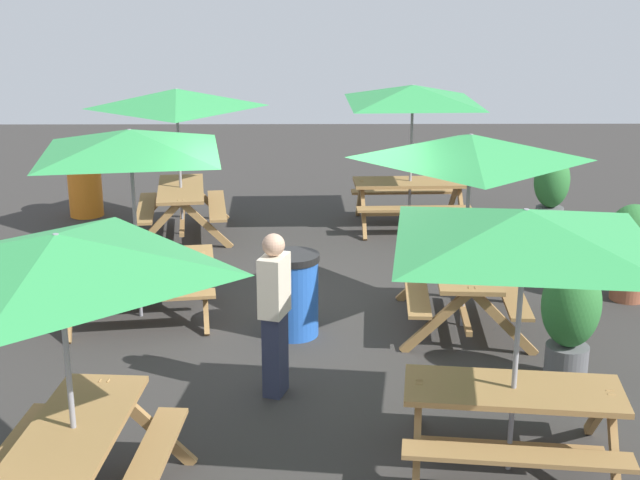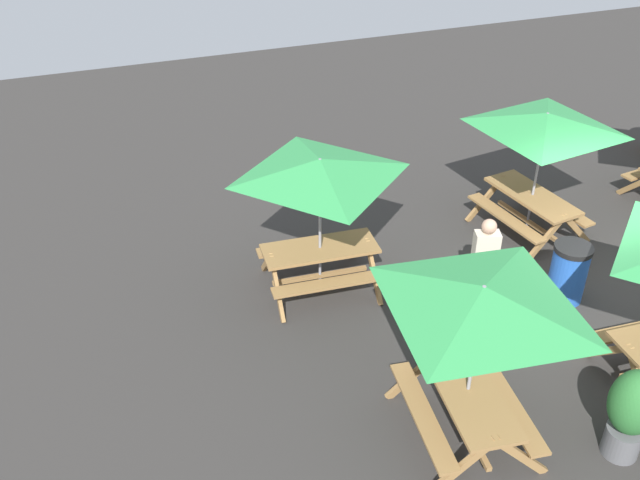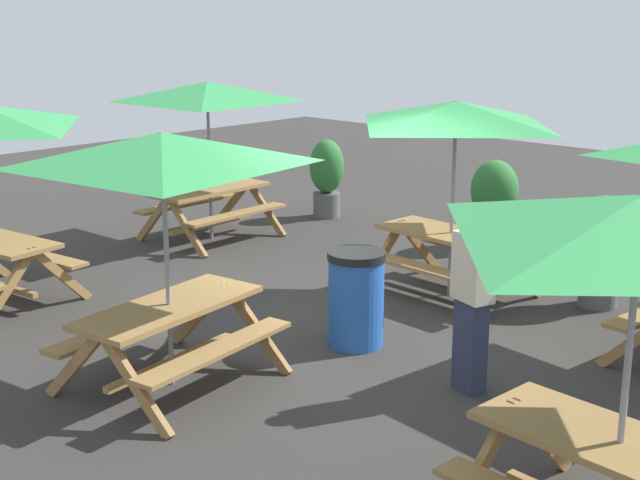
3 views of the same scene
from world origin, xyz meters
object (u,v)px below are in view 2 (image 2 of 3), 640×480
at_px(picnic_table_0, 481,309).
at_px(picnic_table_2, 320,178).
at_px(trash_bin_blue, 568,273).
at_px(potted_plant_0, 632,410).
at_px(picnic_table_4, 545,130).
at_px(person_standing, 483,265).

bearing_deg(picnic_table_0, picnic_table_2, -162.62).
height_order(trash_bin_blue, potted_plant_0, potted_plant_0).
bearing_deg(potted_plant_0, picnic_table_4, -111.00).
height_order(picnic_table_2, picnic_table_4, same).
height_order(picnic_table_4, trash_bin_blue, picnic_table_4).
distance_m(picnic_table_4, person_standing, 2.89).
bearing_deg(potted_plant_0, picnic_table_0, -29.38).
bearing_deg(potted_plant_0, picnic_table_2, -62.66).
height_order(picnic_table_4, person_standing, picnic_table_4).
distance_m(trash_bin_blue, potted_plant_0, 3.08).
xyz_separation_m(picnic_table_2, picnic_table_4, (-4.08, -0.29, 0.00)).
distance_m(picnic_table_0, potted_plant_0, 2.28).
distance_m(picnic_table_2, trash_bin_blue, 4.13).
distance_m(picnic_table_0, trash_bin_blue, 3.75).
bearing_deg(trash_bin_blue, person_standing, -5.98).
relative_size(picnic_table_4, potted_plant_0, 2.16).
bearing_deg(person_standing, picnic_table_4, -121.96).
height_order(picnic_table_4, potted_plant_0, picnic_table_4).
xyz_separation_m(picnic_table_4, potted_plant_0, (1.80, 4.70, -1.27)).
bearing_deg(person_standing, picnic_table_0, 73.14).
bearing_deg(picnic_table_2, person_standing, 148.90).
bearing_deg(trash_bin_blue, picnic_table_4, -106.99).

